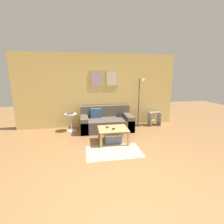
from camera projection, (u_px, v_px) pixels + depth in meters
The scene contains 12 objects.
ground_plane at pixel (119, 192), 2.62m from camera, with size 16.00×16.00×0.00m, color olive.
wall_back at pixel (98, 91), 5.72m from camera, with size 5.60×0.09×2.55m.
area_rug at pixel (114, 152), 3.98m from camera, with size 1.36×0.83×0.01m, color #A39989.
couch at pixel (106, 122), 5.53m from camera, with size 1.72×0.91×0.78m.
coffee_table at pixel (113, 131), 4.47m from camera, with size 0.80×0.66×0.40m.
storage_bin at pixel (113, 138), 4.54m from camera, with size 0.48×0.38×0.25m.
floor_lamp at pixel (140, 99), 5.68m from camera, with size 0.25×0.44×1.73m.
side_table at pixel (71, 121), 5.35m from camera, with size 0.39×0.39×0.60m.
book_stack at pixel (71, 113), 5.27m from camera, with size 0.22×0.19×0.06m.
remote_control at pixel (107, 127), 4.51m from camera, with size 0.04×0.15×0.02m, color #232328.
cell_phone at pixel (113, 129), 4.39m from camera, with size 0.07×0.14×0.01m, color black.
step_stool at pixel (154, 118), 6.02m from camera, with size 0.40×0.33×0.48m.
Camera 1 is at (-0.49, -2.21, 1.85)m, focal length 26.00 mm.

